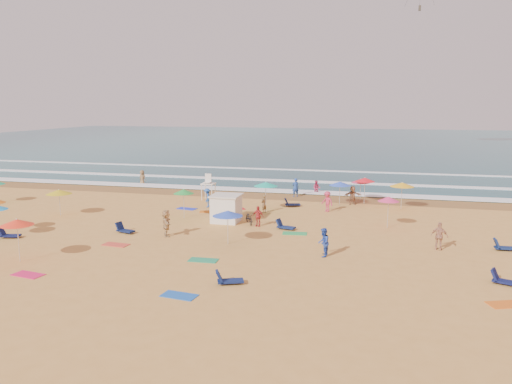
# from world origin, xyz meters

# --- Properties ---
(ground) EXTENTS (220.00, 220.00, 0.00)m
(ground) POSITION_xyz_m (0.00, 0.00, 0.00)
(ground) COLOR gold
(ground) RESTS_ON ground
(ocean) EXTENTS (220.00, 140.00, 0.18)m
(ocean) POSITION_xyz_m (0.00, 84.00, 0.00)
(ocean) COLOR #0C4756
(ocean) RESTS_ON ground
(wet_sand) EXTENTS (220.00, 220.00, 0.00)m
(wet_sand) POSITION_xyz_m (0.00, 12.50, 0.01)
(wet_sand) COLOR olive
(wet_sand) RESTS_ON ground
(surf_foam) EXTENTS (200.00, 18.70, 0.05)m
(surf_foam) POSITION_xyz_m (0.00, 21.32, 0.10)
(surf_foam) COLOR white
(surf_foam) RESTS_ON ground
(cabana) EXTENTS (2.00, 2.00, 2.00)m
(cabana) POSITION_xyz_m (-3.49, 0.86, 1.00)
(cabana) COLOR white
(cabana) RESTS_ON ground
(cabana_roof) EXTENTS (2.20, 2.20, 0.12)m
(cabana_roof) POSITION_xyz_m (-3.49, 0.86, 2.06)
(cabana_roof) COLOR silver
(cabana_roof) RESTS_ON cabana
(bicycle) EXTENTS (1.40, 1.88, 0.95)m
(bicycle) POSITION_xyz_m (-1.59, 0.56, 0.47)
(bicycle) COLOR black
(bicycle) RESTS_ON ground
(lifeguard_stand) EXTENTS (1.20, 1.20, 2.10)m
(lifeguard_stand) POSITION_xyz_m (-7.84, 9.10, 1.05)
(lifeguard_stand) COLOR white
(lifeguard_stand) RESTS_ON ground
(beach_umbrellas) EXTENTS (59.90, 25.15, 0.79)m
(beach_umbrellas) POSITION_xyz_m (-0.39, 0.86, 2.10)
(beach_umbrellas) COLOR #F13572
(beach_umbrellas) RESTS_ON ground
(loungers) EXTENTS (38.15, 20.96, 0.34)m
(loungers) POSITION_xyz_m (3.42, -3.07, 0.17)
(loungers) COLOR #0E1946
(loungers) RESTS_ON ground
(towels) EXTENTS (36.87, 26.76, 0.03)m
(towels) POSITION_xyz_m (0.09, -3.07, 0.01)
(towels) COLOR #E51C59
(towels) RESTS_ON ground
(beachgoers) EXTENTS (49.59, 28.20, 2.10)m
(beachgoers) POSITION_xyz_m (-0.66, 4.46, 0.81)
(beachgoers) COLOR #BF2F58
(beachgoers) RESTS_ON ground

